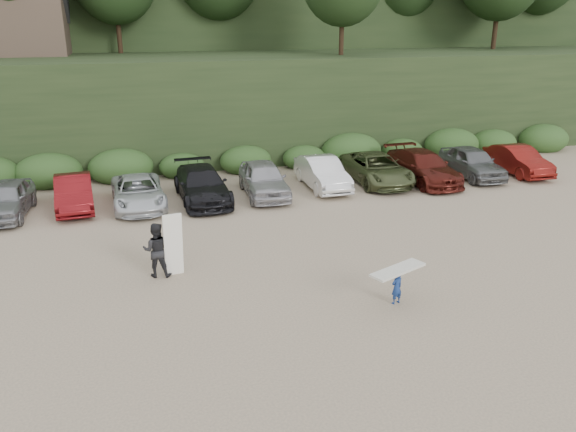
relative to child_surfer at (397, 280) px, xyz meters
name	(u,v)px	position (x,y,z in m)	size (l,w,h in m)	color
ground	(302,285)	(-2.35, 1.99, -0.78)	(120.00, 120.00, 0.00)	tan
parked_cars	(181,185)	(-5.17, 11.96, -0.01)	(39.36, 6.00, 1.65)	#A4A3A8
child_surfer	(397,280)	(0.00, 0.00, 0.00)	(1.97, 1.23, 1.15)	navy
adult_surfer	(158,249)	(-6.72, 3.94, 0.17)	(1.39, 0.89, 2.20)	black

